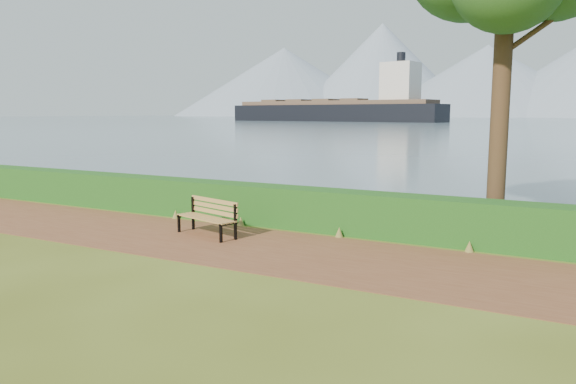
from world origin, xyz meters
The scene contains 6 objects.
ground centered at (0.00, 0.00, 0.00)m, with size 140.00×140.00×0.00m, color #4A5418.
path centered at (0.00, 0.30, 0.01)m, with size 40.00×3.40×0.01m, color brown.
hedge centered at (0.00, 2.60, 0.50)m, with size 32.00×0.85×1.00m, color #154313.
mountains centered at (-9.17, 406.05, 27.70)m, with size 585.00×190.00×70.00m.
bench centered at (-1.14, 0.79, 0.49)m, with size 1.77×0.94×0.85m.
cargo_ship centered at (-64.94, 155.72, 3.32)m, with size 74.18×21.81×22.25m.
Camera 1 is at (6.60, -9.59, 2.85)m, focal length 35.00 mm.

